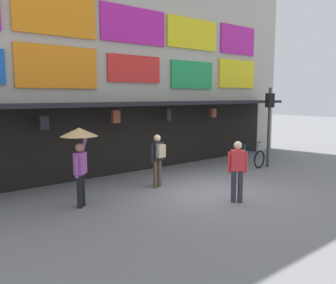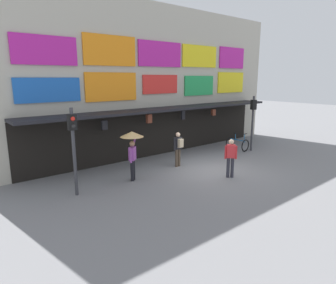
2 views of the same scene
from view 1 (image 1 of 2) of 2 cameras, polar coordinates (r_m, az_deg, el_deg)
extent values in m
plane|color=slate|center=(10.84, 6.96, -8.05)|extent=(80.00, 80.00, 0.00)
cube|color=#B2AD9E|center=(14.03, -6.92, 11.96)|extent=(18.00, 1.20, 8.00)
cube|color=black|center=(12.92, -3.65, 6.17)|extent=(15.30, 1.40, 0.12)
cube|color=orange|center=(12.29, -17.55, 19.16)|extent=(2.70, 0.08, 1.38)
cube|color=#B71E93|center=(13.69, -5.45, 18.12)|extent=(2.80, 0.08, 1.29)
cube|color=yellow|center=(15.53, 3.96, 16.91)|extent=(2.75, 0.08, 1.24)
cube|color=#B71E93|center=(17.68, 11.15, 15.72)|extent=(2.37, 0.08, 1.31)
cube|color=orange|center=(12.05, -17.23, 11.42)|extent=(2.71, 0.08, 1.34)
cube|color=red|center=(13.49, -5.37, 11.60)|extent=(2.31, 0.08, 0.99)
cube|color=green|center=(15.35, 3.91, 10.67)|extent=(2.36, 0.08, 1.15)
cube|color=yellow|center=(17.52, 11.02, 10.66)|extent=(2.51, 0.08, 1.31)
cylinder|color=black|center=(11.35, -19.38, 4.64)|extent=(0.02, 0.02, 0.26)
cube|color=#232328|center=(11.37, -19.31, 2.93)|extent=(0.26, 0.16, 0.42)
cylinder|color=black|center=(12.24, -8.42, 5.44)|extent=(0.02, 0.02, 0.13)
cube|color=brown|center=(12.25, -8.39, 4.09)|extent=(0.28, 0.17, 0.44)
cylinder|color=black|center=(13.77, 0.02, 5.71)|extent=(0.02, 0.02, 0.15)
cube|color=#232328|center=(13.79, 0.02, 4.42)|extent=(0.21, 0.13, 0.47)
cylinder|color=black|center=(15.44, 7.24, 5.72)|extent=(0.02, 0.02, 0.21)
cube|color=brown|center=(15.45, 7.23, 4.64)|extent=(0.26, 0.16, 0.37)
cube|color=black|center=(13.57, -5.31, 0.50)|extent=(15.30, 0.04, 2.50)
cylinder|color=#38383D|center=(14.87, 15.88, 2.21)|extent=(0.12, 0.12, 3.20)
cube|color=black|center=(14.82, 16.03, 6.45)|extent=(0.34, 0.31, 0.56)
sphere|color=black|center=(14.92, 15.73, 6.97)|extent=(0.15, 0.15, 0.15)
sphere|color=#19DB3D|center=(14.92, 15.70, 5.97)|extent=(0.15, 0.15, 0.15)
torus|color=black|center=(14.66, 14.45, -2.71)|extent=(0.72, 0.09, 0.72)
torus|color=black|center=(15.27, 11.00, -2.20)|extent=(0.72, 0.09, 0.72)
cylinder|color=#1E66A8|center=(14.92, 12.71, -1.50)|extent=(0.09, 0.99, 0.05)
cylinder|color=#1E66A8|center=(14.99, 12.21, -0.79)|extent=(0.04, 0.04, 0.35)
cube|color=black|center=(14.96, 12.23, -0.07)|extent=(0.11, 0.20, 0.06)
cylinder|color=#1E66A8|center=(14.63, 14.23, -1.05)|extent=(0.04, 0.04, 0.50)
cylinder|color=black|center=(14.60, 14.26, -0.08)|extent=(0.44, 0.05, 0.04)
cylinder|color=black|center=(9.51, -14.00, -7.70)|extent=(0.14, 0.14, 0.88)
cylinder|color=black|center=(9.66, -13.56, -7.43)|extent=(0.14, 0.14, 0.88)
cube|color=#9E4CA8|center=(9.43, -13.92, -3.33)|extent=(0.42, 0.40, 0.56)
sphere|color=#A87A5B|center=(9.36, -14.00, -0.87)|extent=(0.22, 0.22, 0.22)
cylinder|color=#9E4CA8|center=(9.24, -14.47, -3.88)|extent=(0.09, 0.09, 0.56)
cylinder|color=#9E4CA8|center=(9.56, -13.45, -0.74)|extent=(0.23, 0.09, 0.48)
cylinder|color=#4C3823|center=(9.55, -13.47, -0.11)|extent=(0.02, 0.02, 0.55)
cone|color=#E0B770|center=(9.31, -14.07, 1.57)|extent=(0.96, 0.96, 0.22)
cylinder|color=brown|center=(11.21, -2.06, -5.16)|extent=(0.14, 0.14, 0.88)
cylinder|color=brown|center=(11.33, -1.40, -5.02)|extent=(0.14, 0.14, 0.88)
cube|color=#232328|center=(11.13, -1.74, -1.47)|extent=(0.38, 0.26, 0.56)
sphere|color=beige|center=(11.08, -1.75, 0.62)|extent=(0.22, 0.22, 0.22)
cylinder|color=#232328|center=(10.99, -2.56, -1.86)|extent=(0.09, 0.09, 0.56)
cylinder|color=#232328|center=(11.30, -0.95, -1.60)|extent=(0.09, 0.09, 0.56)
cube|color=tan|center=(11.02, -1.16, -1.46)|extent=(0.30, 0.19, 0.40)
cylinder|color=#2D2D38|center=(9.90, 11.52, -7.02)|extent=(0.14, 0.14, 0.88)
cylinder|color=#2D2D38|center=(9.87, 10.47, -7.03)|extent=(0.14, 0.14, 0.88)
cube|color=red|center=(9.73, 11.10, -2.92)|extent=(0.41, 0.41, 0.56)
sphere|color=beige|center=(9.67, 11.16, -0.53)|extent=(0.22, 0.22, 0.22)
cylinder|color=red|center=(9.77, 12.37, -3.21)|extent=(0.09, 0.09, 0.56)
cylinder|color=red|center=(9.71, 9.81, -3.21)|extent=(0.09, 0.09, 0.56)
camera|label=2|loc=(3.17, -166.68, 17.15)|focal=31.66mm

